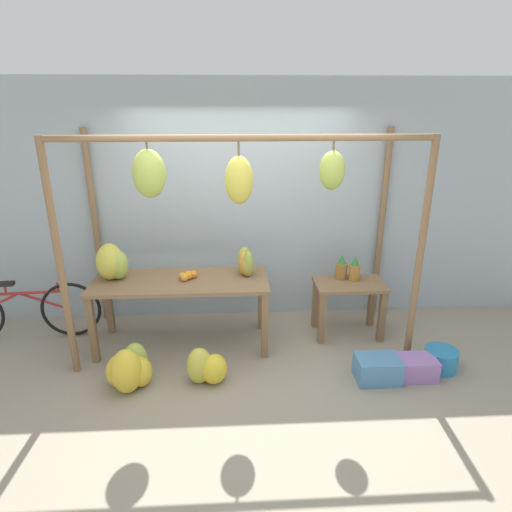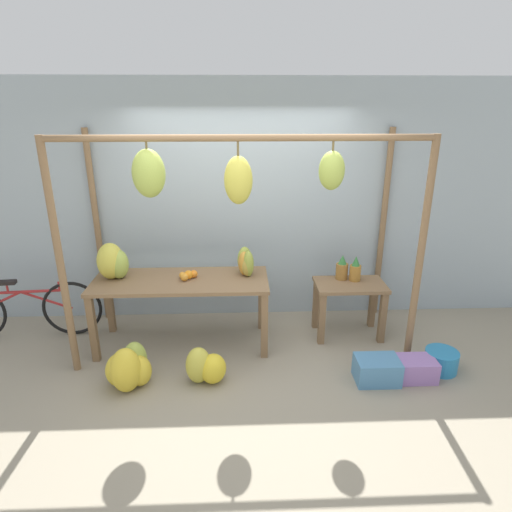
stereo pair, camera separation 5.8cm
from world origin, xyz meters
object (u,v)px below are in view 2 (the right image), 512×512
(banana_pile_on_table, at_px, (113,262))
(banana_pile_ground_left, at_px, (129,368))
(orange_pile, at_px, (188,275))
(papaya_pile, at_px, (246,263))
(fruit_crate_white, at_px, (377,370))
(parked_bicycle, at_px, (24,309))
(pineapple_cluster, at_px, (348,269))
(fruit_crate_purple, at_px, (416,369))
(blue_bucket, at_px, (441,361))
(banana_pile_ground_right, at_px, (205,367))

(banana_pile_on_table, relative_size, banana_pile_ground_left, 0.71)
(orange_pile, height_order, papaya_pile, papaya_pile)
(fruit_crate_white, height_order, parked_bicycle, parked_bicycle)
(parked_bicycle, bearing_deg, banana_pile_ground_left, -34.58)
(pineapple_cluster, bearing_deg, parked_bicycle, -179.64)
(banana_pile_ground_left, relative_size, papaya_pile, 1.79)
(banana_pile_on_table, xyz_separation_m, papaya_pile, (1.39, 0.04, -0.05))
(pineapple_cluster, xyz_separation_m, fruit_crate_purple, (0.47, -0.98, -0.65))
(banana_pile_ground_left, distance_m, parked_bicycle, 1.67)
(banana_pile_on_table, relative_size, parked_bicycle, 0.23)
(banana_pile_on_table, height_order, banana_pile_ground_left, banana_pile_on_table)
(banana_pile_on_table, distance_m, pineapple_cluster, 2.56)
(fruit_crate_white, distance_m, parked_bicycle, 3.85)
(fruit_crate_white, xyz_separation_m, papaya_pile, (-1.23, 0.87, 0.79))
(pineapple_cluster, bearing_deg, orange_pile, -172.77)
(blue_bucket, height_order, papaya_pile, papaya_pile)
(banana_pile_on_table, bearing_deg, blue_bucket, -11.63)
(pineapple_cluster, height_order, banana_pile_ground_right, pineapple_cluster)
(orange_pile, bearing_deg, banana_pile_on_table, 176.01)
(fruit_crate_white, height_order, fruit_crate_purple, fruit_crate_white)
(banana_pile_ground_right, height_order, fruit_crate_white, banana_pile_ground_right)
(banana_pile_ground_right, bearing_deg, orange_pile, 106.19)
(banana_pile_ground_right, relative_size, blue_bucket, 1.42)
(banana_pile_on_table, distance_m, orange_pile, 0.79)
(blue_bucket, xyz_separation_m, parked_bicycle, (-4.41, 0.83, 0.24))
(banana_pile_on_table, relative_size, orange_pile, 2.00)
(banana_pile_ground_left, bearing_deg, papaya_pile, 36.95)
(banana_pile_ground_left, bearing_deg, parked_bicycle, 145.42)
(papaya_pile, bearing_deg, parked_bicycle, 177.57)
(pineapple_cluster, distance_m, fruit_crate_purple, 1.26)
(blue_bucket, bearing_deg, pineapple_cluster, 132.14)
(banana_pile_on_table, xyz_separation_m, fruit_crate_white, (2.62, -0.83, -0.83))
(banana_pile_on_table, distance_m, banana_pile_ground_left, 1.14)
(fruit_crate_white, xyz_separation_m, fruit_crate_purple, (0.39, 0.02, -0.01))
(orange_pile, xyz_separation_m, fruit_crate_purple, (2.23, -0.75, -0.70))
(orange_pile, xyz_separation_m, papaya_pile, (0.62, 0.10, 0.10))
(parked_bicycle, bearing_deg, papaya_pile, -2.43)
(pineapple_cluster, bearing_deg, banana_pile_on_table, -176.18)
(fruit_crate_purple, bearing_deg, banana_pile_on_table, 165.00)
(pineapple_cluster, height_order, parked_bicycle, pineapple_cluster)
(pineapple_cluster, height_order, blue_bucket, pineapple_cluster)
(orange_pile, height_order, banana_pile_ground_right, orange_pile)
(orange_pile, relative_size, fruit_crate_white, 0.47)
(banana_pile_ground_right, distance_m, fruit_crate_purple, 2.02)
(orange_pile, height_order, parked_bicycle, orange_pile)
(papaya_pile, bearing_deg, banana_pile_on_table, -178.29)
(banana_pile_on_table, distance_m, fruit_crate_white, 2.87)
(banana_pile_on_table, height_order, fruit_crate_purple, banana_pile_on_table)
(banana_pile_on_table, relative_size, pineapple_cluster, 1.35)
(fruit_crate_white, height_order, blue_bucket, fruit_crate_white)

